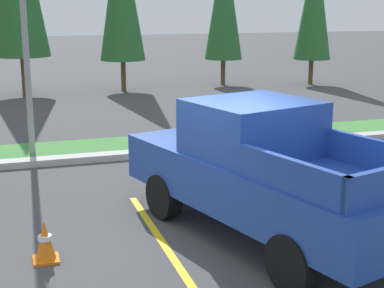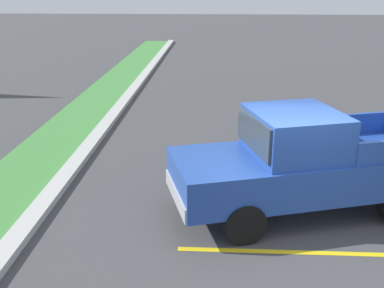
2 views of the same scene
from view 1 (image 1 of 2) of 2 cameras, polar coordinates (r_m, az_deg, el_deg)
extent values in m
plane|color=#424244|center=(9.19, 1.49, -8.97)|extent=(120.00, 120.00, 0.00)
cube|color=yellow|center=(8.74, -2.54, -10.18)|extent=(0.12, 4.80, 0.01)
cube|color=yellow|center=(9.93, 15.16, -7.66)|extent=(0.12, 4.80, 0.01)
cube|color=#B2B2AD|center=(13.75, -5.32, -0.99)|extent=(56.00, 0.40, 0.15)
cube|color=#42843D|center=(14.80, -6.23, -0.14)|extent=(56.00, 1.80, 0.06)
cylinder|color=black|center=(9.80, -2.78, -5.14)|extent=(0.48, 0.81, 0.76)
cylinder|color=black|center=(10.73, 5.03, -3.50)|extent=(0.48, 0.81, 0.76)
cylinder|color=black|center=(7.50, 9.83, -11.40)|extent=(0.48, 0.81, 0.76)
cylinder|color=black|center=(8.68, 18.08, -8.35)|extent=(0.48, 0.81, 0.76)
cube|color=#23479E|center=(8.93, 7.07, -3.74)|extent=(3.28, 5.52, 0.76)
cube|color=#23479E|center=(8.94, 5.97, 1.62)|extent=(2.14, 2.03, 0.84)
cube|color=#2D3842|center=(9.57, 2.84, 2.77)|extent=(1.57, 0.51, 0.63)
cube|color=#23479E|center=(7.18, 9.63, -3.15)|extent=(0.63, 1.85, 0.44)
cube|color=#23479E|center=(8.41, 18.10, -1.17)|extent=(0.63, 1.85, 0.44)
cube|color=silver|center=(10.96, -1.69, -1.66)|extent=(1.78, 0.66, 0.28)
cylinder|color=gray|center=(13.92, -16.20, 11.85)|extent=(0.14, 0.14, 6.46)
cylinder|color=brown|center=(24.00, -16.18, 6.46)|extent=(0.20, 0.20, 1.52)
cylinder|color=brown|center=(24.33, -6.75, 6.70)|extent=(0.20, 0.20, 1.28)
cylinder|color=brown|center=(26.08, 3.06, 7.08)|extent=(0.20, 0.20, 1.15)
cylinder|color=brown|center=(26.70, 11.59, 6.96)|extent=(0.20, 0.20, 1.13)
cone|color=#28662D|center=(26.53, 11.92, 13.70)|extent=(1.63, 1.63, 5.14)
cube|color=orange|center=(8.58, -14.14, -10.94)|extent=(0.36, 0.36, 0.04)
cone|color=orange|center=(8.47, -14.26, -9.09)|extent=(0.28, 0.28, 0.56)
cylinder|color=white|center=(8.46, -14.27, -8.91)|extent=(0.19, 0.19, 0.07)
camera|label=2|loc=(10.67, -45.65, 14.25)|focal=42.48mm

